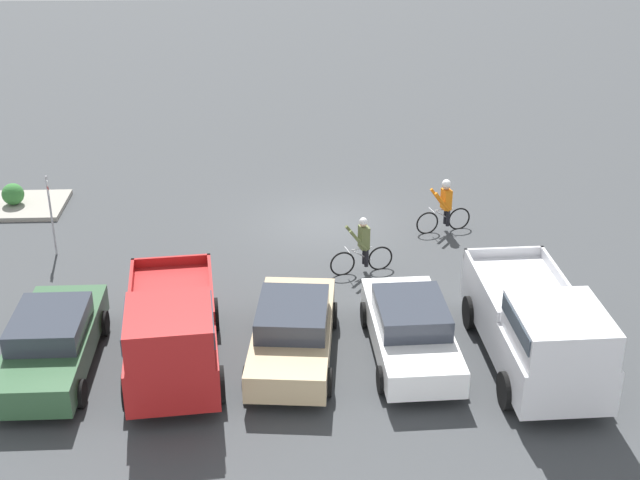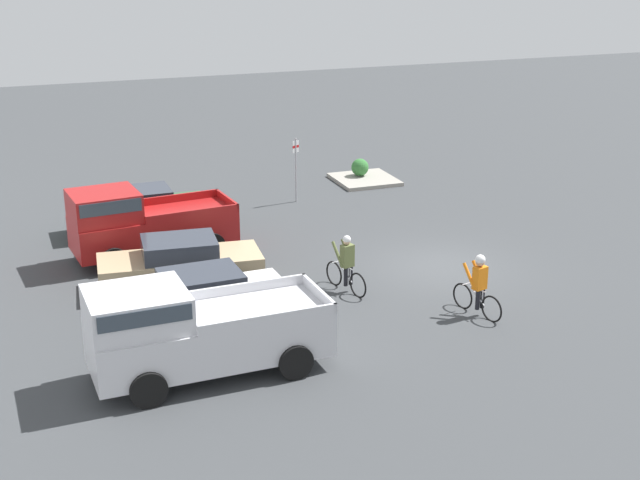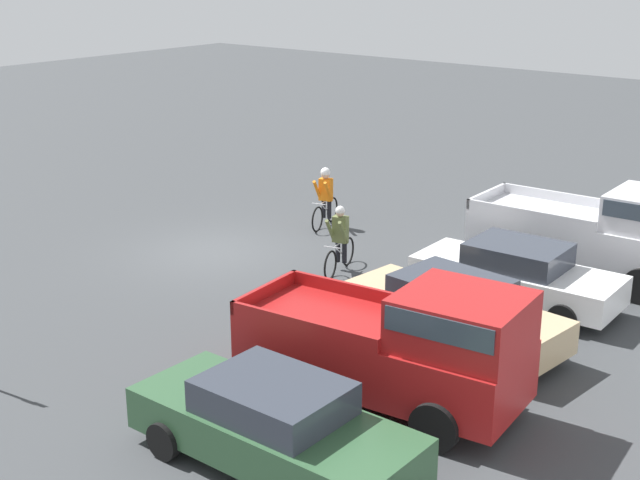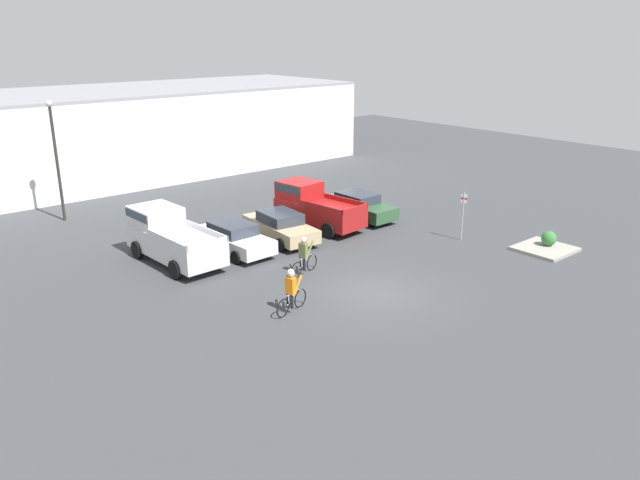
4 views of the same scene
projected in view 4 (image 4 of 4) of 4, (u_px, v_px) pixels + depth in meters
The scene contains 13 objects.
ground_plane at pixel (375, 293), 25.20m from camera, with size 80.00×80.00×0.00m, color #383A3D.
warehouse_building at pixel (96, 134), 44.49m from camera, with size 39.05×12.16×6.08m.
pickup_truck_0 at pixel (170, 236), 28.41m from camera, with size 2.46×5.60×2.31m.
sedan_0 at pixel (233, 237), 29.66m from camera, with size 2.11×4.66×1.44m.
sedan_1 at pixel (280, 226), 31.37m from camera, with size 2.33×4.84×1.45m.
pickup_truck_1 at pixel (314, 205), 33.40m from camera, with size 2.61×5.23×2.32m.
sedan_2 at pixel (357, 206), 34.99m from camera, with size 2.00×4.75×1.47m.
cyclist_0 at pixel (304, 256), 26.91m from camera, with size 1.84×0.61×1.72m.
cyclist_1 at pixel (291, 290), 23.22m from camera, with size 1.78×0.60×1.75m.
fire_lane_sign at pixel (463, 211), 31.12m from camera, with size 0.14×0.29×2.49m.
lamppost at pixel (56, 151), 33.64m from camera, with size 0.36×0.36×6.59m.
curb_island at pixel (545, 249), 30.06m from camera, with size 2.53×2.42×0.15m, color gray.
shrub at pixel (549, 238), 30.19m from camera, with size 0.72×0.72×0.72m.
Camera 4 is at (-16.74, -16.22, 10.07)m, focal length 35.00 mm.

